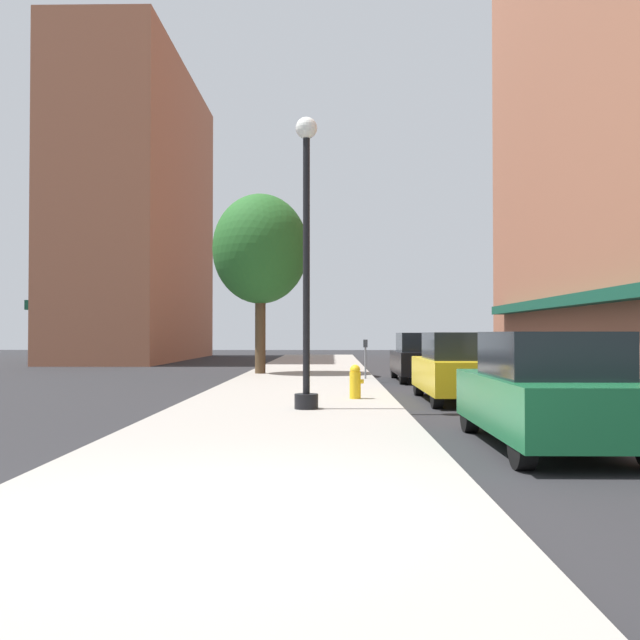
# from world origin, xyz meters

# --- Properties ---
(ground_plane) EXTENTS (90.00, 90.00, 0.00)m
(ground_plane) POSITION_xyz_m (4.00, 18.00, 0.00)
(ground_plane) COLOR #232326
(sidewalk_slab) EXTENTS (4.80, 50.00, 0.12)m
(sidewalk_slab) POSITION_xyz_m (0.00, 19.00, 0.06)
(sidewalk_slab) COLOR gray
(sidewalk_slab) RESTS_ON ground
(building_far_background) EXTENTS (6.80, 18.00, 17.93)m
(building_far_background) POSITION_xyz_m (-11.01, 37.00, 8.95)
(building_far_background) COLOR #9E6047
(building_far_background) RESTS_ON ground
(lamppost) EXTENTS (0.48, 0.48, 5.90)m
(lamppost) POSITION_xyz_m (0.42, 8.02, 3.20)
(lamppost) COLOR black
(lamppost) RESTS_ON sidewalk_slab
(fire_hydrant) EXTENTS (0.33, 0.26, 0.79)m
(fire_hydrant) POSITION_xyz_m (1.48, 10.23, 0.52)
(fire_hydrant) COLOR gold
(fire_hydrant) RESTS_ON sidewalk_slab
(parking_meter_near) EXTENTS (0.14, 0.09, 1.31)m
(parking_meter_near) POSITION_xyz_m (2.05, 17.29, 0.95)
(parking_meter_near) COLOR slate
(parking_meter_near) RESTS_ON sidewalk_slab
(tree_near) EXTENTS (3.63, 3.63, 6.83)m
(tree_near) POSITION_xyz_m (-1.79, 20.46, 4.83)
(tree_near) COLOR #4C3823
(tree_near) RESTS_ON sidewalk_slab
(car_green) EXTENTS (1.80, 4.30, 1.66)m
(car_green) POSITION_xyz_m (4.00, 3.96, 0.81)
(car_green) COLOR black
(car_green) RESTS_ON ground
(car_yellow) EXTENTS (1.80, 4.30, 1.66)m
(car_yellow) POSITION_xyz_m (4.00, 10.79, 0.81)
(car_yellow) COLOR black
(car_yellow) RESTS_ON ground
(car_black) EXTENTS (1.80, 4.30, 1.66)m
(car_black) POSITION_xyz_m (4.00, 17.99, 0.81)
(car_black) COLOR black
(car_black) RESTS_ON ground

